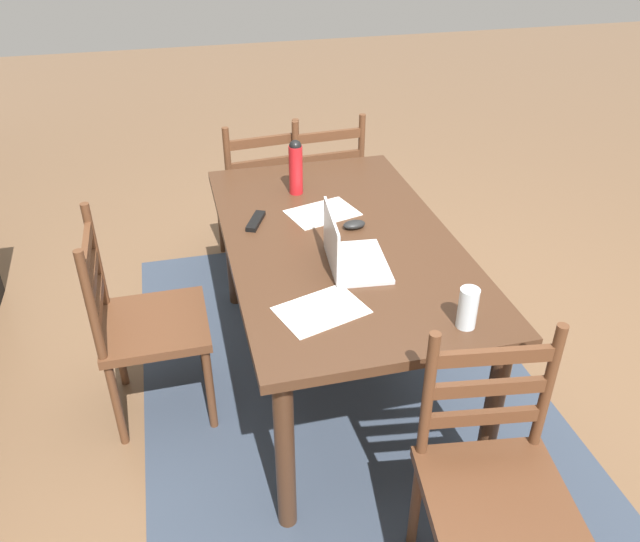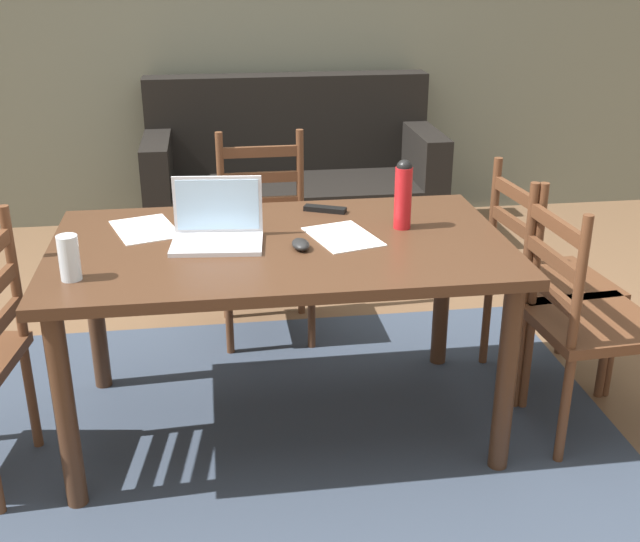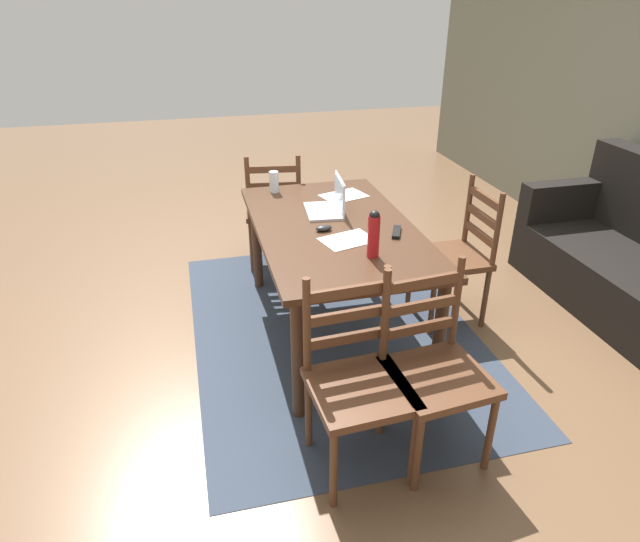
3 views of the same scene
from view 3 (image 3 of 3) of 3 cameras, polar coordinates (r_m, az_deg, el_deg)
ground_plane at (r=3.74m, az=1.36°, el=-6.14°), size 14.00×14.00×0.00m
area_rug at (r=3.74m, az=1.36°, el=-6.10°), size 2.57×1.82×0.01m
dining_table at (r=3.42m, az=1.48°, el=3.31°), size 1.64×0.94×0.76m
chair_left_near at (r=4.46m, az=-4.75°, el=6.24°), size 0.50×0.50×0.95m
chair_right_far at (r=2.69m, az=11.65°, el=-9.98°), size 0.48×0.48×0.95m
chair_right_near at (r=2.57m, az=3.87°, el=-11.39°), size 0.47×0.47×0.95m
chair_far_head at (r=3.80m, az=13.80°, el=1.57°), size 0.44×0.44×0.95m
laptop at (r=3.57m, az=1.09°, el=6.97°), size 0.34×0.25×0.23m
water_bottle at (r=2.94m, az=5.55°, el=3.90°), size 0.07×0.07×0.26m
drinking_glass at (r=3.94m, az=-4.77°, el=9.14°), size 0.07×0.07×0.15m
computer_mouse at (r=3.30m, az=0.40°, el=4.45°), size 0.07×0.11×0.03m
tv_remote at (r=3.29m, az=7.89°, el=3.99°), size 0.17×0.11×0.02m
paper_stack_left at (r=3.87m, az=2.46°, el=7.75°), size 0.29×0.35×0.00m
paper_stack_right at (r=3.18m, az=2.87°, el=3.22°), size 0.28×0.34×0.00m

